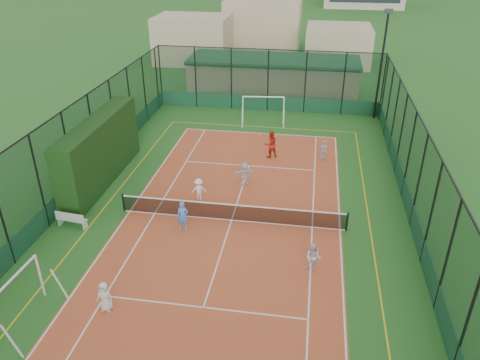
# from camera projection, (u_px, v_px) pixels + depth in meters

# --- Properties ---
(ground) EXTENTS (300.00, 300.00, 0.00)m
(ground) POSITION_uv_depth(u_px,v_px,m) (232.00, 220.00, 24.05)
(ground) COLOR #2E6623
(ground) RESTS_ON ground
(court_slab) EXTENTS (11.17, 23.97, 0.01)m
(court_slab) POSITION_uv_depth(u_px,v_px,m) (232.00, 220.00, 24.05)
(court_slab) COLOR #BF482A
(court_slab) RESTS_ON ground
(tennis_net) EXTENTS (11.67, 0.12, 1.06)m
(tennis_net) POSITION_uv_depth(u_px,v_px,m) (232.00, 212.00, 23.80)
(tennis_net) COLOR black
(tennis_net) RESTS_ON ground
(perimeter_fence) EXTENTS (18.12, 34.12, 5.00)m
(perimeter_fence) POSITION_uv_depth(u_px,v_px,m) (231.00, 177.00, 22.88)
(perimeter_fence) COLOR black
(perimeter_fence) RESTS_ON ground
(floodlight_ne) EXTENTS (0.60, 0.26, 8.25)m
(floodlight_ne) POSITION_uv_depth(u_px,v_px,m) (381.00, 66.00, 35.38)
(floodlight_ne) COLOR black
(floodlight_ne) RESTS_ON ground
(clubhouse) EXTENTS (15.20, 7.20, 3.15)m
(clubhouse) POSITION_uv_depth(u_px,v_px,m) (273.00, 75.00, 42.48)
(clubhouse) COLOR tan
(clubhouse) RESTS_ON ground
(hedge_left) EXTENTS (1.30, 8.69, 3.80)m
(hedge_left) POSITION_uv_depth(u_px,v_px,m) (100.00, 151.00, 27.07)
(hedge_left) COLOR black
(hedge_left) RESTS_ON ground
(white_bench) EXTENTS (1.64, 0.62, 0.90)m
(white_bench) POSITION_uv_depth(u_px,v_px,m) (72.00, 219.00, 23.36)
(white_bench) COLOR white
(white_bench) RESTS_ON ground
(futsal_goal_near) EXTENTS (3.16, 1.07, 2.01)m
(futsal_goal_near) POSITION_uv_depth(u_px,v_px,m) (17.00, 302.00, 17.34)
(futsal_goal_near) COLOR white
(futsal_goal_near) RESTS_ON ground
(futsal_goal_far) EXTENTS (3.31, 1.29, 2.08)m
(futsal_goal_far) POSITION_uv_depth(u_px,v_px,m) (263.00, 110.00, 35.83)
(futsal_goal_far) COLOR white
(futsal_goal_far) RESTS_ON ground
(child_near_left) EXTENTS (0.64, 0.43, 1.30)m
(child_near_left) POSITION_uv_depth(u_px,v_px,m) (105.00, 297.00, 18.08)
(child_near_left) COLOR silver
(child_near_left) RESTS_ON court_slab
(child_near_mid) EXTENTS (0.59, 0.40, 1.55)m
(child_near_mid) POSITION_uv_depth(u_px,v_px,m) (183.00, 216.00, 22.95)
(child_near_mid) COLOR #4D83DC
(child_near_mid) RESTS_ON court_slab
(child_near_right) EXTENTS (0.78, 0.67, 1.38)m
(child_near_right) POSITION_uv_depth(u_px,v_px,m) (313.00, 258.00, 20.16)
(child_near_right) COLOR silver
(child_near_right) RESTS_ON court_slab
(child_far_left) EXTENTS (0.95, 0.74, 1.30)m
(child_far_left) POSITION_uv_depth(u_px,v_px,m) (199.00, 190.00, 25.57)
(child_far_left) COLOR white
(child_far_left) RESTS_ON court_slab
(child_far_right) EXTENTS (0.80, 0.34, 1.36)m
(child_far_right) POSITION_uv_depth(u_px,v_px,m) (324.00, 151.00, 30.05)
(child_far_right) COLOR silver
(child_far_right) RESTS_ON court_slab
(child_far_back) EXTENTS (1.36, 0.87, 1.40)m
(child_far_back) POSITION_uv_depth(u_px,v_px,m) (245.00, 173.00, 27.15)
(child_far_back) COLOR silver
(child_far_back) RESTS_ON court_slab
(coach) EXTENTS (1.10, 1.02, 1.80)m
(coach) POSITION_uv_depth(u_px,v_px,m) (271.00, 144.00, 30.39)
(coach) COLOR #AD2412
(coach) RESTS_ON court_slab
(tennis_balls) EXTENTS (6.19, 0.59, 0.07)m
(tennis_balls) POSITION_uv_depth(u_px,v_px,m) (233.00, 203.00, 25.48)
(tennis_balls) COLOR #CCE033
(tennis_balls) RESTS_ON court_slab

